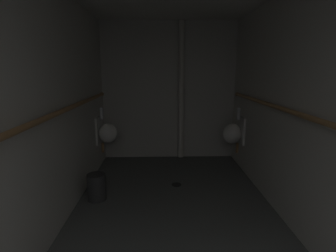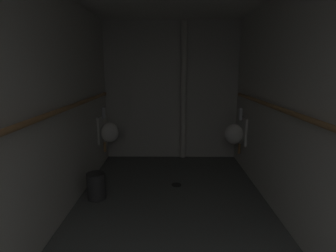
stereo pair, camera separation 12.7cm
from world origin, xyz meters
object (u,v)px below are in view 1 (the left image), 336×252
Objects in this scene: standpipe_back_wall at (181,92)px; floor_drain at (176,184)px; waste_bin at (97,187)px; urinal_right_mid at (233,133)px; urinal_left_mid at (107,132)px.

floor_drain is at bearing -97.20° from standpipe_back_wall.
waste_bin is at bearing -158.76° from floor_drain.
urinal_right_mid is 1.15m from standpipe_back_wall.
standpipe_back_wall is 7.08× the size of waste_bin.
urinal_left_mid reaches higher than waste_bin.
urinal_left_mid is at bearing 93.94° from waste_bin.
standpipe_back_wall is at bearing 52.80° from waste_bin.
waste_bin is (-1.03, -0.40, 0.16)m from floor_drain.
floor_drain is at bearing -146.21° from urinal_right_mid.
urinal_right_mid is at bearing 33.79° from floor_drain.
urinal_right_mid reaches higher than floor_drain.
standpipe_back_wall is at bearing 82.80° from floor_drain.
waste_bin is at bearing -127.20° from standpipe_back_wall.
urinal_right_mid is 2.24× the size of waste_bin.
urinal_left_mid is 2.08m from urinal_right_mid.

